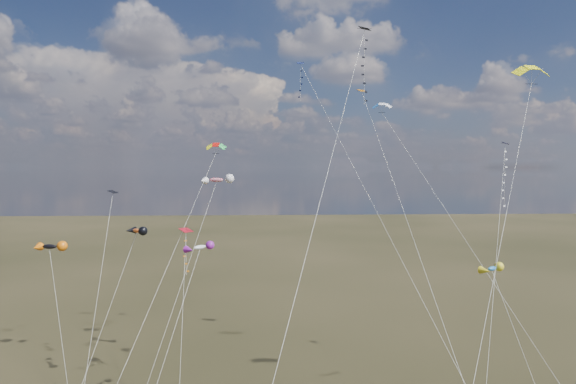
{
  "coord_description": "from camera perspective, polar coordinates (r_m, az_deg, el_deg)",
  "views": [
    {
      "loc": [
        -2.31,
        -28.24,
        21.22
      ],
      "look_at": [
        0.0,
        18.0,
        19.0
      ],
      "focal_mm": 32.0,
      "sensor_mm": 36.0,
      "label": 1
    }
  ],
  "objects": [
    {
      "name": "diamond_black_high",
      "position": [
        42.64,
        7.91,
        11.84
      ],
      "size": [
        12.29,
        25.24,
        32.95
      ],
      "color": "black",
      "rests_on": "ground"
    },
    {
      "name": "diamond_navy_tall",
      "position": [
        55.92,
        2.78,
        9.82
      ],
      "size": [
        13.03,
        26.48,
        33.04
      ],
      "color": "#0E1947",
      "rests_on": "ground"
    },
    {
      "name": "diamond_black_mid",
      "position": [
        52.97,
        -19.68,
        -5.64
      ],
      "size": [
        1.25,
        13.74,
        18.87
      ],
      "color": "black",
      "rests_on": "ground"
    },
    {
      "name": "diamond_red_low",
      "position": [
        49.79,
        -11.28,
        -7.17
      ],
      "size": [
        1.44,
        9.41,
        15.44
      ],
      "color": "#A20A19",
      "rests_on": "ground"
    },
    {
      "name": "diamond_navy_right",
      "position": [
        54.03,
        22.86,
        0.71
      ],
      "size": [
        8.49,
        14.21,
        23.73
      ],
      "color": "#130F54",
      "rests_on": "ground"
    },
    {
      "name": "diamond_orange_center",
      "position": [
        45.22,
        11.96,
        0.26
      ],
      "size": [
        5.32,
        23.94,
        29.09
      ],
      "color": "orange",
      "rests_on": "ground"
    },
    {
      "name": "parafoil_yellow",
      "position": [
        46.71,
        25.45,
        12.26
      ],
      "size": [
        16.42,
        20.47,
        29.98
      ],
      "color": "yellow",
      "rests_on": "ground"
    },
    {
      "name": "parafoil_blue_white",
      "position": [
        58.55,
        10.54,
        9.37
      ],
      "size": [
        14.18,
        18.93,
        28.78
      ],
      "color": "#195DB2",
      "rests_on": "ground"
    },
    {
      "name": "parafoil_tricolor",
      "position": [
        55.54,
        -8.1,
        5.04
      ],
      "size": [
        9.13,
        18.89,
        24.2
      ],
      "color": "yellow",
      "rests_on": "ground"
    },
    {
      "name": "novelty_black_orange",
      "position": [
        62.47,
        -24.98,
        -5.54
      ],
      "size": [
        6.87,
        9.87,
        13.12
      ],
      "color": "black",
      "rests_on": "ground"
    },
    {
      "name": "novelty_orange_black",
      "position": [
        49.82,
        -16.49,
        -4.21
      ],
      "size": [
        5.53,
        8.46,
        15.81
      ],
      "color": "#E15719",
      "rests_on": "ground"
    },
    {
      "name": "novelty_white_purple",
      "position": [
        43.44,
        -9.8,
        -6.18
      ],
      "size": [
        5.28,
        9.06,
        14.98
      ],
      "color": "silver",
      "rests_on": "ground"
    },
    {
      "name": "novelty_redwhite_stripe",
      "position": [
        53.06,
        -7.99,
        1.27
      ],
      "size": [
        7.89,
        9.79,
        20.5
      ],
      "color": "red",
      "rests_on": "ground"
    },
    {
      "name": "novelty_blue_yellow",
      "position": [
        45.19,
        21.77,
        -8.01
      ],
      "size": [
        3.7,
        7.58,
        13.47
      ],
      "color": "#2069AF",
      "rests_on": "ground"
    }
  ]
}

